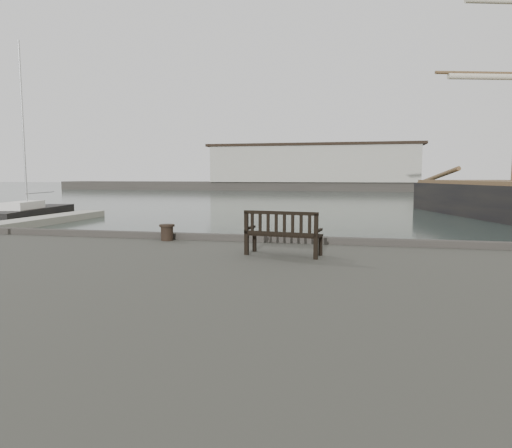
{
  "coord_description": "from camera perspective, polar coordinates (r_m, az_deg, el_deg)",
  "views": [
    {
      "loc": [
        1.73,
        -12.76,
        3.44
      ],
      "look_at": [
        -0.95,
        -0.5,
        2.1
      ],
      "focal_mm": 32.0,
      "sensor_mm": 36.0,
      "label": 1
    }
  ],
  "objects": [
    {
      "name": "bench",
      "position": [
        10.75,
        3.41,
        -2.22
      ],
      "size": [
        1.85,
        0.86,
        1.02
      ],
      "rotation": [
        0.0,
        0.0,
        -0.14
      ],
      "color": "black",
      "rests_on": "quay"
    },
    {
      "name": "yacht_b",
      "position": [
        41.46,
        -26.29,
        1.03
      ],
      "size": [
        4.46,
        11.31,
        14.47
      ],
      "rotation": [
        0.0,
        0.0,
        0.19
      ],
      "color": "black",
      "rests_on": "ground"
    },
    {
      "name": "bollard_left",
      "position": [
        13.47,
        -11.06,
        -1.04
      ],
      "size": [
        0.56,
        0.56,
        0.47
      ],
      "primitive_type": "cylinder",
      "rotation": [
        0.0,
        0.0,
        0.31
      ],
      "color": "black",
      "rests_on": "quay"
    },
    {
      "name": "breakwater",
      "position": [
        104.96,
        8.98,
        6.47
      ],
      "size": [
        140.0,
        9.5,
        12.2
      ],
      "color": "#383530",
      "rests_on": "ground"
    },
    {
      "name": "ground",
      "position": [
        13.33,
        4.53,
        -8.88
      ],
      "size": [
        400.0,
        400.0,
        0.0
      ],
      "primitive_type": "plane",
      "color": "black",
      "rests_on": "ground"
    }
  ]
}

